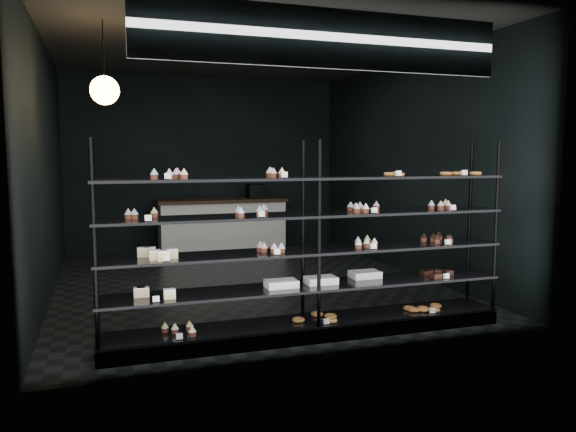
% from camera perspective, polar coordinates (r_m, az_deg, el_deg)
% --- Properties ---
extents(room, '(5.01, 6.01, 3.20)m').
position_cam_1_polar(room, '(7.68, -4.43, 4.93)').
color(room, black).
rests_on(room, ground).
extents(display_shelf, '(4.00, 0.50, 1.91)m').
position_cam_1_polar(display_shelf, '(5.46, 2.05, -5.83)').
color(display_shelf, black).
rests_on(display_shelf, room).
extents(signage, '(3.30, 0.05, 0.50)m').
position_cam_1_polar(signage, '(4.99, 4.07, 17.53)').
color(signage, '#0C0E3F').
rests_on(signage, room).
extents(pendant_lamp, '(0.30, 0.30, 0.88)m').
position_cam_1_polar(pendant_lamp, '(6.38, -18.13, 12.05)').
color(pendant_lamp, black).
rests_on(pendant_lamp, room).
extents(service_counter, '(2.32, 0.65, 1.23)m').
position_cam_1_polar(service_counter, '(10.24, -6.66, -0.92)').
color(service_counter, silver).
rests_on(service_counter, room).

